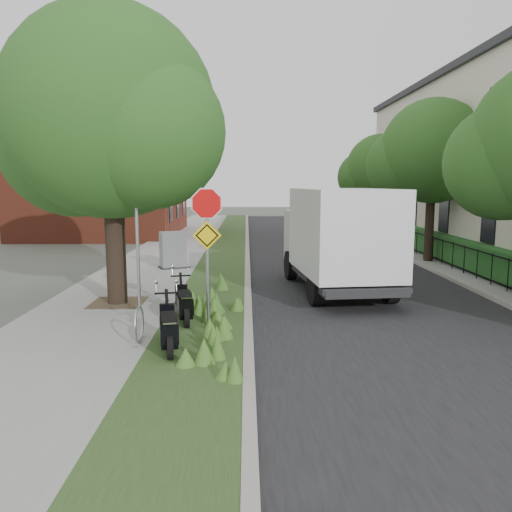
% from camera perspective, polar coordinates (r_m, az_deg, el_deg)
% --- Properties ---
extents(ground, '(120.00, 120.00, 0.00)m').
position_cam_1_polar(ground, '(10.87, 1.79, -9.38)').
color(ground, '#4C5147').
rests_on(ground, ground).
extents(sidewalk_near, '(3.50, 60.00, 0.12)m').
position_cam_1_polar(sidewalk_near, '(20.94, -11.30, -0.76)').
color(sidewalk_near, gray).
rests_on(sidewalk_near, ground).
extents(verge, '(2.00, 60.00, 0.12)m').
position_cam_1_polar(verge, '(20.63, -3.76, -0.75)').
color(verge, '#2C481E').
rests_on(verge, ground).
extents(kerb_near, '(0.20, 60.00, 0.13)m').
position_cam_1_polar(kerb_near, '(20.60, -0.98, -0.73)').
color(kerb_near, '#9E9991').
rests_on(kerb_near, ground).
extents(road, '(7.00, 60.00, 0.01)m').
position_cam_1_polar(road, '(20.91, 8.65, -0.86)').
color(road, black).
rests_on(road, ground).
extents(kerb_far, '(0.20, 60.00, 0.13)m').
position_cam_1_polar(kerb_far, '(21.77, 17.78, -0.64)').
color(kerb_far, '#9E9991').
rests_on(kerb_far, ground).
extents(footpath_far, '(3.20, 60.00, 0.12)m').
position_cam_1_polar(footpath_far, '(22.38, 21.90, -0.62)').
color(footpath_far, gray).
rests_on(footpath_far, ground).
extents(street_tree_main, '(6.21, 5.54, 7.66)m').
position_cam_1_polar(street_tree_main, '(13.76, -16.55, 14.24)').
color(street_tree_main, black).
rests_on(street_tree_main, ground).
extents(bare_post, '(0.08, 0.08, 4.00)m').
position_cam_1_polar(bare_post, '(12.49, -13.43, 2.65)').
color(bare_post, '#A5A8AD').
rests_on(bare_post, ground).
extents(bike_hoop, '(0.06, 0.78, 0.77)m').
position_cam_1_polar(bike_hoop, '(10.37, -13.23, -7.61)').
color(bike_hoop, '#A5A8AD').
rests_on(bike_hoop, ground).
extents(sign_assembly, '(0.94, 0.08, 3.22)m').
position_cam_1_polar(sign_assembly, '(11.01, -5.61, 3.18)').
color(sign_assembly, '#A5A8AD').
rests_on(sign_assembly, ground).
extents(fence_far, '(0.04, 24.00, 1.00)m').
position_cam_1_polar(fence_far, '(21.92, 19.58, 0.93)').
color(fence_far, black).
rests_on(fence_far, ground).
extents(hedge_far, '(1.00, 24.00, 1.10)m').
position_cam_1_polar(hedge_far, '(22.18, 21.27, 0.93)').
color(hedge_far, '#1A491B').
rests_on(hedge_far, footpath_far).
extents(brick_building, '(9.40, 10.40, 8.30)m').
position_cam_1_polar(brick_building, '(33.58, -16.81, 9.51)').
color(brick_building, maroon).
rests_on(brick_building, ground).
extents(far_tree_b, '(4.83, 4.31, 6.56)m').
position_cam_1_polar(far_tree_b, '(21.75, 19.35, 10.66)').
color(far_tree_b, black).
rests_on(far_tree_b, ground).
extents(far_tree_c, '(4.37, 3.89, 5.93)m').
position_cam_1_polar(far_tree_c, '(29.36, 13.85, 9.34)').
color(far_tree_c, black).
rests_on(far_tree_c, ground).
extents(scooter_near, '(0.57, 1.57, 0.76)m').
position_cam_1_polar(scooter_near, '(11.61, -8.21, -5.80)').
color(scooter_near, black).
rests_on(scooter_near, ground).
extents(scooter_far, '(0.54, 1.61, 0.77)m').
position_cam_1_polar(scooter_far, '(9.69, -9.95, -8.65)').
color(scooter_far, black).
rests_on(scooter_far, ground).
extents(box_truck, '(2.87, 6.13, 2.69)m').
position_cam_1_polar(box_truck, '(15.25, 9.35, 2.36)').
color(box_truck, '#262628').
rests_on(box_truck, ground).
extents(utility_cabinet, '(1.22, 1.03, 1.37)m').
position_cam_1_polar(utility_cabinet, '(19.14, -9.48, 0.62)').
color(utility_cabinet, '#262628').
rests_on(utility_cabinet, ground).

